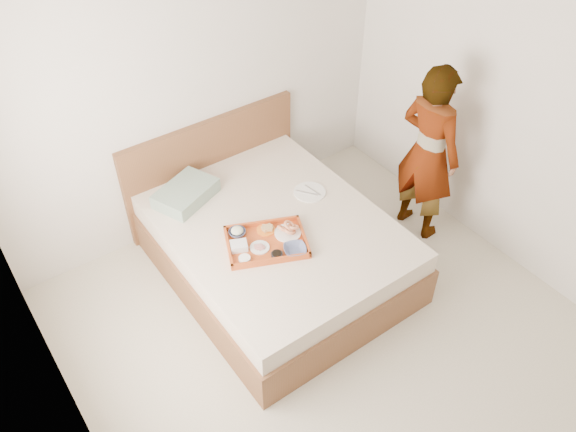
% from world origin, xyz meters
% --- Properties ---
extents(ground, '(3.50, 4.00, 0.01)m').
position_xyz_m(ground, '(0.00, 0.00, 0.00)').
color(ground, beige).
rests_on(ground, ground).
extents(wall_back, '(3.50, 0.01, 2.60)m').
position_xyz_m(wall_back, '(0.00, 2.00, 1.30)').
color(wall_back, silver).
rests_on(wall_back, ground).
extents(wall_left, '(0.01, 4.00, 2.60)m').
position_xyz_m(wall_left, '(-1.75, 0.00, 1.30)').
color(wall_left, silver).
rests_on(wall_left, ground).
extents(wall_right, '(0.01, 4.00, 2.60)m').
position_xyz_m(wall_right, '(1.75, 0.00, 1.30)').
color(wall_right, silver).
rests_on(wall_right, ground).
extents(bed, '(1.65, 2.00, 0.53)m').
position_xyz_m(bed, '(0.05, 1.00, 0.27)').
color(bed, brown).
rests_on(bed, ground).
extents(headboard, '(1.65, 0.06, 0.95)m').
position_xyz_m(headboard, '(0.05, 1.97, 0.47)').
color(headboard, brown).
rests_on(headboard, ground).
extents(pillow, '(0.57, 0.49, 0.12)m').
position_xyz_m(pillow, '(-0.37, 1.66, 0.59)').
color(pillow, gray).
rests_on(pillow, bed).
extents(tray, '(0.71, 0.62, 0.05)m').
position_xyz_m(tray, '(-0.14, 0.85, 0.56)').
color(tray, '#B44B1C').
rests_on(tray, bed).
extents(prawn_plate, '(0.27, 0.27, 0.01)m').
position_xyz_m(prawn_plate, '(0.05, 0.83, 0.55)').
color(prawn_plate, white).
rests_on(prawn_plate, tray).
extents(navy_bowl_big, '(0.22, 0.22, 0.04)m').
position_xyz_m(navy_bowl_big, '(-0.02, 0.65, 0.57)').
color(navy_bowl_big, '#151D42').
rests_on(navy_bowl_big, tray).
extents(sauce_dish, '(0.11, 0.11, 0.03)m').
position_xyz_m(sauce_dish, '(-0.16, 0.68, 0.56)').
color(sauce_dish, black).
rests_on(sauce_dish, tray).
extents(meat_plate, '(0.19, 0.19, 0.01)m').
position_xyz_m(meat_plate, '(-0.21, 0.83, 0.55)').
color(meat_plate, white).
rests_on(meat_plate, tray).
extents(bread_plate, '(0.19, 0.19, 0.01)m').
position_xyz_m(bread_plate, '(-0.07, 0.96, 0.55)').
color(bread_plate, orange).
rests_on(bread_plate, tray).
extents(salad_bowl, '(0.17, 0.17, 0.04)m').
position_xyz_m(salad_bowl, '(-0.27, 1.05, 0.57)').
color(salad_bowl, '#151D42').
rests_on(salad_bowl, tray).
extents(plastic_tub, '(0.15, 0.14, 0.05)m').
position_xyz_m(plastic_tub, '(-0.33, 0.91, 0.57)').
color(plastic_tub, silver).
rests_on(plastic_tub, tray).
extents(cheese_round, '(0.11, 0.11, 0.03)m').
position_xyz_m(cheese_round, '(-0.37, 0.79, 0.56)').
color(cheese_round, white).
rests_on(cheese_round, tray).
extents(dinner_plate, '(0.33, 0.33, 0.01)m').
position_xyz_m(dinner_plate, '(0.49, 1.14, 0.54)').
color(dinner_plate, white).
rests_on(dinner_plate, bed).
extents(person, '(0.42, 0.60, 1.58)m').
position_xyz_m(person, '(1.38, 0.73, 0.79)').
color(person, silver).
rests_on(person, ground).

